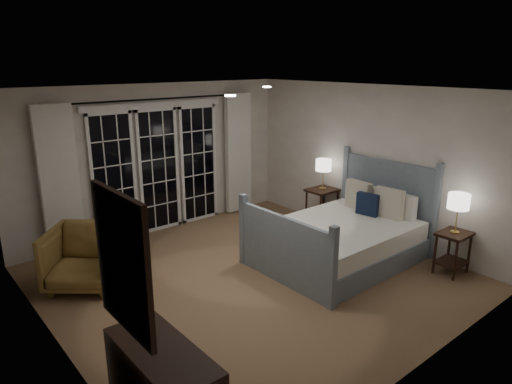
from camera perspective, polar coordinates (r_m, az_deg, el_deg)
floor at (r=6.34m, az=-0.67°, el=-10.62°), size 5.00×5.00×0.00m
ceiling at (r=5.67m, az=-0.76°, el=12.57°), size 5.00×5.00×0.00m
wall_left at (r=4.79m, az=-24.63°, el=-4.96°), size 0.02×5.00×2.50m
wall_right at (r=7.66m, az=13.94°, el=3.59°), size 0.02×5.00×2.50m
wall_back at (r=7.92m, az=-12.27°, el=4.10°), size 5.00×0.02×2.50m
wall_front at (r=4.35m, az=20.78°, el=-6.60°), size 5.00×0.02×2.50m
french_doors at (r=7.92m, az=-12.07°, el=2.92°), size 2.50×0.04×2.20m
curtain_rod at (r=7.69m, az=-12.36°, el=11.28°), size 3.50×0.03×0.03m
curtain_left at (r=7.24m, az=-23.35°, el=1.18°), size 0.55×0.10×2.25m
curtain_right at (r=8.72m, az=-2.23°, el=4.86°), size 0.55×0.10×2.25m
downlight_a at (r=6.64m, az=1.37°, el=13.00°), size 0.12×0.12×0.01m
downlight_b at (r=4.99m, az=-3.24°, el=11.94°), size 0.12×0.12×0.01m
bed at (r=6.86m, az=10.71°, el=-5.66°), size 2.32×1.67×1.35m
nightstand_left at (r=6.86m, az=23.40°, el=-6.30°), size 0.46×0.37×0.60m
nightstand_right at (r=8.14m, az=8.26°, el=-1.18°), size 0.53×0.42×0.68m
lamp_left at (r=6.66m, az=24.01°, el=-1.15°), size 0.28×0.28×0.55m
lamp_right at (r=7.97m, az=8.45°, el=3.29°), size 0.27×0.27×0.53m
armchair at (r=6.36m, az=-20.70°, el=-7.66°), size 1.22×1.22×0.80m
mirror at (r=3.21m, az=-16.29°, el=-8.51°), size 0.05×0.85×1.00m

